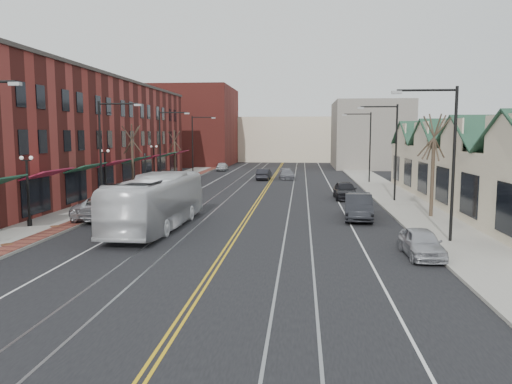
% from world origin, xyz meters
% --- Properties ---
extents(ground, '(160.00, 160.00, 0.00)m').
position_xyz_m(ground, '(0.00, 0.00, 0.00)').
color(ground, black).
rests_on(ground, ground).
extents(sidewalk_left, '(4.00, 120.00, 0.15)m').
position_xyz_m(sidewalk_left, '(-12.00, 20.00, 0.07)').
color(sidewalk_left, gray).
rests_on(sidewalk_left, ground).
extents(sidewalk_right, '(4.00, 120.00, 0.15)m').
position_xyz_m(sidewalk_right, '(12.00, 20.00, 0.07)').
color(sidewalk_right, gray).
rests_on(sidewalk_right, ground).
extents(building_left, '(10.00, 50.00, 11.00)m').
position_xyz_m(building_left, '(-19.00, 27.00, 5.50)').
color(building_left, maroon).
rests_on(building_left, ground).
extents(building_right, '(8.00, 36.00, 4.60)m').
position_xyz_m(building_right, '(18.00, 20.00, 2.30)').
color(building_right, beige).
rests_on(building_right, ground).
extents(backdrop_left, '(14.00, 18.00, 14.00)m').
position_xyz_m(backdrop_left, '(-16.00, 70.00, 7.00)').
color(backdrop_left, maroon).
rests_on(backdrop_left, ground).
extents(backdrop_mid, '(22.00, 14.00, 9.00)m').
position_xyz_m(backdrop_mid, '(0.00, 85.00, 4.50)').
color(backdrop_mid, beige).
rests_on(backdrop_mid, ground).
extents(backdrop_right, '(12.00, 16.00, 11.00)m').
position_xyz_m(backdrop_right, '(15.00, 65.00, 5.50)').
color(backdrop_right, slate).
rests_on(backdrop_right, ground).
extents(streetlight_l_1, '(3.33, 0.25, 8.00)m').
position_xyz_m(streetlight_l_1, '(-11.05, 16.00, 5.03)').
color(streetlight_l_1, black).
rests_on(streetlight_l_1, sidewalk_left).
extents(streetlight_l_2, '(3.33, 0.25, 8.00)m').
position_xyz_m(streetlight_l_2, '(-11.05, 32.00, 5.03)').
color(streetlight_l_2, black).
rests_on(streetlight_l_2, sidewalk_left).
extents(streetlight_l_3, '(3.33, 0.25, 8.00)m').
position_xyz_m(streetlight_l_3, '(-11.05, 48.00, 5.03)').
color(streetlight_l_3, black).
rests_on(streetlight_l_3, sidewalk_left).
extents(streetlight_r_0, '(3.33, 0.25, 8.00)m').
position_xyz_m(streetlight_r_0, '(11.05, 6.00, 5.03)').
color(streetlight_r_0, black).
rests_on(streetlight_r_0, sidewalk_right).
extents(streetlight_r_1, '(3.33, 0.25, 8.00)m').
position_xyz_m(streetlight_r_1, '(11.05, 22.00, 5.03)').
color(streetlight_r_1, black).
rests_on(streetlight_r_1, sidewalk_right).
extents(streetlight_r_2, '(3.33, 0.25, 8.00)m').
position_xyz_m(streetlight_r_2, '(11.05, 38.00, 5.03)').
color(streetlight_r_2, black).
rests_on(streetlight_r_2, sidewalk_right).
extents(lamppost_l_1, '(0.84, 0.28, 4.27)m').
position_xyz_m(lamppost_l_1, '(-12.80, 8.00, 2.20)').
color(lamppost_l_1, black).
rests_on(lamppost_l_1, sidewalk_left).
extents(lamppost_l_2, '(0.84, 0.28, 4.27)m').
position_xyz_m(lamppost_l_2, '(-12.80, 20.00, 2.20)').
color(lamppost_l_2, black).
rests_on(lamppost_l_2, sidewalk_left).
extents(lamppost_l_3, '(0.84, 0.28, 4.27)m').
position_xyz_m(lamppost_l_3, '(-12.80, 34.00, 2.20)').
color(lamppost_l_3, black).
rests_on(lamppost_l_3, sidewalk_left).
extents(tree_left_near, '(1.78, 1.37, 6.48)m').
position_xyz_m(tree_left_near, '(-12.50, 26.00, 3.51)').
color(tree_left_near, '#382B21').
rests_on(tree_left_near, sidewalk_left).
extents(tree_left_far, '(1.66, 1.28, 6.02)m').
position_xyz_m(tree_left_far, '(-12.50, 42.00, 3.28)').
color(tree_left_far, '#382B21').
rests_on(tree_left_far, sidewalk_left).
extents(tree_right_mid, '(1.90, 1.46, 6.93)m').
position_xyz_m(tree_right_mid, '(12.50, 14.00, 3.75)').
color(tree_right_mid, '#382B21').
rests_on(tree_right_mid, sidewalk_right).
extents(manhole_mid, '(0.60, 0.60, 0.02)m').
position_xyz_m(manhole_mid, '(-11.20, 3.00, 0.16)').
color(manhole_mid, '#592D19').
rests_on(manhole_mid, sidewalk_left).
extents(manhole_far, '(0.60, 0.60, 0.02)m').
position_xyz_m(manhole_far, '(-11.20, 8.00, 0.16)').
color(manhole_far, '#592D19').
rests_on(manhole_far, sidewalk_left).
extents(traffic_signal, '(0.18, 0.15, 3.80)m').
position_xyz_m(traffic_signal, '(-10.60, 24.00, 2.35)').
color(traffic_signal, black).
rests_on(traffic_signal, sidewalk_left).
extents(transit_bus, '(3.22, 11.88, 3.28)m').
position_xyz_m(transit_bus, '(-5.00, 8.53, 1.64)').
color(transit_bus, silver).
rests_on(transit_bus, ground).
extents(parked_suv, '(3.02, 6.17, 1.69)m').
position_xyz_m(parked_suv, '(-9.30, 11.63, 0.84)').
color(parked_suv, '#AAACB1').
rests_on(parked_suv, ground).
extents(parked_car_a, '(1.67, 3.99, 1.35)m').
position_xyz_m(parked_car_a, '(9.30, 2.88, 0.67)').
color(parked_car_a, '#A7A7AE').
rests_on(parked_car_a, ground).
extents(parked_car_b, '(2.16, 5.20, 1.67)m').
position_xyz_m(parked_car_b, '(7.50, 12.99, 0.84)').
color(parked_car_b, black).
rests_on(parked_car_b, ground).
extents(parked_car_c, '(2.44, 4.98, 1.39)m').
position_xyz_m(parked_car_c, '(7.79, 15.17, 0.70)').
color(parked_car_c, slate).
rests_on(parked_car_c, ground).
extents(parked_car_d, '(1.97, 4.69, 1.58)m').
position_xyz_m(parked_car_d, '(7.50, 23.43, 0.79)').
color(parked_car_d, black).
rests_on(parked_car_d, ground).
extents(distant_car_left, '(1.71, 4.30, 1.39)m').
position_xyz_m(distant_car_left, '(-1.00, 41.12, 0.70)').
color(distant_car_left, black).
rests_on(distant_car_left, ground).
extents(distant_car_right, '(2.31, 4.64, 1.30)m').
position_xyz_m(distant_car_right, '(1.77, 42.50, 0.65)').
color(distant_car_right, slate).
rests_on(distant_car_right, ground).
extents(distant_car_far, '(1.77, 4.08, 1.37)m').
position_xyz_m(distant_car_far, '(-8.50, 55.34, 0.69)').
color(distant_car_far, '#A9ACB1').
rests_on(distant_car_far, ground).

